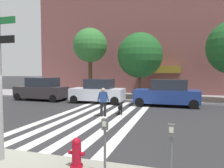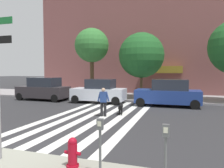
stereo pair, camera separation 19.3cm
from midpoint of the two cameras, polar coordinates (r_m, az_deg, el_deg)
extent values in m
plane|color=#2B2B2D|center=(12.95, -5.73, -8.21)|extent=(160.00, 160.00, 0.00)
cube|color=gray|center=(21.63, 3.82, -3.31)|extent=(80.00, 6.00, 0.15)
cube|color=silver|center=(13.79, -13.10, -7.56)|extent=(0.45, 11.85, 0.01)
cube|color=silver|center=(13.36, -9.73, -7.86)|extent=(0.45, 11.85, 0.01)
cube|color=silver|center=(12.99, -6.15, -8.16)|extent=(0.45, 11.85, 0.01)
cube|color=silver|center=(12.67, -2.37, -8.45)|extent=(0.45, 11.85, 0.01)
cube|color=silver|center=(12.40, 1.60, -8.70)|extent=(0.45, 11.85, 0.01)
cube|color=silver|center=(12.20, 5.73, -8.92)|extent=(0.45, 11.85, 0.01)
cube|color=olive|center=(23.40, 12.09, 3.70)|extent=(4.22, 1.60, 0.70)
cube|color=#19662D|center=(6.68, -26.80, 14.64)|extent=(0.60, 0.03, 0.18)
cube|color=black|center=(6.61, -26.80, 10.37)|extent=(0.56, 0.03, 0.20)
cylinder|color=#A30B1E|center=(6.05, -10.18, -20.30)|extent=(0.32, 0.32, 0.06)
cylinder|color=#A30B1E|center=(5.93, -10.21, -17.60)|extent=(0.24, 0.24, 0.55)
sphere|color=#A30B1E|center=(5.83, -10.25, -14.71)|extent=(0.23, 0.23, 0.23)
cylinder|color=#A30B1E|center=(6.00, -11.73, -17.10)|extent=(0.10, 0.09, 0.09)
cylinder|color=#A30B1E|center=(5.85, -8.67, -17.60)|extent=(0.10, 0.09, 0.09)
cylinder|color=#515456|center=(4.98, 13.99, -19.22)|extent=(0.06, 0.06, 1.10)
cube|color=#515456|center=(4.76, 14.11, -11.64)|extent=(0.14, 0.10, 0.26)
cube|color=beige|center=(4.71, 14.08, -11.57)|extent=(0.09, 0.01, 0.12)
cylinder|color=#515456|center=(5.33, -2.94, -17.57)|extent=(0.06, 0.06, 1.10)
cube|color=#515456|center=(5.13, -2.96, -10.45)|extent=(0.14, 0.10, 0.26)
cube|color=beige|center=(5.07, -3.17, -10.36)|extent=(0.09, 0.01, 0.12)
cube|color=#302B2F|center=(20.45, -18.29, -1.99)|extent=(4.67, 1.99, 0.98)
cube|color=#232833|center=(20.28, -17.92, 0.49)|extent=(2.58, 1.71, 0.80)
cylinder|color=black|center=(21.01, -23.66, -3.09)|extent=(0.67, 0.24, 0.66)
cylinder|color=black|center=(22.28, -20.71, -2.67)|extent=(0.67, 0.24, 0.66)
cylinder|color=black|center=(18.75, -15.35, -3.68)|extent=(0.67, 0.24, 0.66)
cylinder|color=black|center=(20.16, -12.64, -3.15)|extent=(0.67, 0.24, 0.66)
cube|color=silver|center=(17.90, -4.13, -2.64)|extent=(4.39, 1.97, 0.94)
cube|color=#232833|center=(17.77, -3.62, 0.07)|extent=(2.21, 1.69, 0.77)
cylinder|color=black|center=(17.82, -10.19, -3.98)|extent=(0.67, 0.24, 0.66)
cylinder|color=black|center=(19.35, -8.00, -3.37)|extent=(0.67, 0.24, 0.66)
cylinder|color=black|center=(16.64, 0.38, -4.45)|extent=(0.67, 0.24, 0.66)
cylinder|color=black|center=(18.26, 1.78, -3.74)|extent=(0.67, 0.24, 0.66)
cube|color=navy|center=(16.72, 13.68, -3.13)|extent=(4.72, 1.98, 0.96)
cube|color=#232833|center=(16.64, 14.37, -0.16)|extent=(2.55, 1.72, 0.78)
cylinder|color=black|center=(16.10, 6.85, -4.74)|extent=(0.66, 0.23, 0.66)
cylinder|color=black|center=(17.80, 7.76, -3.96)|extent=(0.66, 0.23, 0.66)
cylinder|color=black|center=(15.93, 20.27, -5.01)|extent=(0.66, 0.23, 0.66)
cylinder|color=black|center=(17.66, 19.87, -4.20)|extent=(0.66, 0.23, 0.66)
cylinder|color=#4C3823|center=(21.72, -5.95, 2.27)|extent=(0.39, 0.39, 4.06)
sphere|color=#337533|center=(21.86, -5.99, 10.03)|extent=(3.35, 3.35, 3.35)
cylinder|color=#4C3823|center=(19.91, 6.98, 0.28)|extent=(0.26, 0.26, 2.75)
sphere|color=#1E5623|center=(19.93, 7.03, 7.46)|extent=(4.06, 4.06, 4.06)
cylinder|color=black|center=(12.63, -3.20, -6.61)|extent=(0.18, 0.18, 0.82)
cylinder|color=black|center=(12.60, -2.30, -6.63)|extent=(0.18, 0.18, 0.82)
cube|color=navy|center=(12.51, -2.76, -3.42)|extent=(0.42, 0.31, 0.60)
cylinder|color=navy|center=(12.54, -3.85, -3.26)|extent=(0.24, 0.13, 0.57)
cylinder|color=navy|center=(12.47, -1.67, -3.29)|extent=(0.24, 0.13, 0.57)
sphere|color=tan|center=(12.46, -2.77, -1.54)|extent=(0.26, 0.26, 0.22)
cylinder|color=black|center=(13.13, 1.77, -6.04)|extent=(0.40, 0.74, 0.26)
sphere|color=black|center=(13.53, 1.87, -5.33)|extent=(0.24, 0.24, 0.20)
cylinder|color=black|center=(12.68, 1.65, -6.15)|extent=(0.08, 0.24, 0.16)
cylinder|color=black|center=(13.42, 1.53, -7.09)|extent=(0.07, 0.07, 0.32)
cylinder|color=black|center=(13.41, 2.13, -7.10)|extent=(0.07, 0.07, 0.32)
cylinder|color=black|center=(12.94, 1.39, -7.48)|extent=(0.07, 0.07, 0.32)
cylinder|color=black|center=(12.93, 2.01, -7.49)|extent=(0.07, 0.07, 0.32)
camera|label=1|loc=(0.10, -90.47, -0.03)|focal=34.99mm
camera|label=2|loc=(0.10, 89.53, 0.03)|focal=34.99mm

